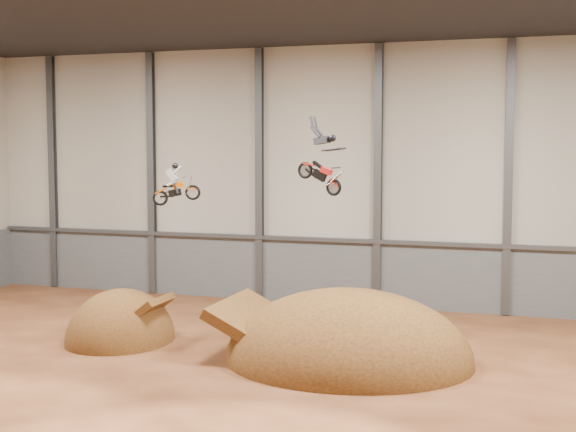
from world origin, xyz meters
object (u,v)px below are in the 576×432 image
object	(u,v)px
landing_ramp	(348,361)
fmx_rider_b	(316,156)
fmx_rider_a	(178,181)
takeoff_ramp	(121,341)

from	to	relation	value
landing_ramp	fmx_rider_b	bearing A→B (deg)	-172.88
landing_ramp	fmx_rider_a	xyz separation A→B (m)	(-7.43, -0.05, 7.15)
takeoff_ramp	fmx_rider_a	size ratio (longest dim) A/B	2.64
landing_ramp	fmx_rider_b	world-z (taller)	fmx_rider_b
takeoff_ramp	fmx_rider_b	xyz separation A→B (m)	(9.08, -0.28, 8.24)
fmx_rider_a	fmx_rider_b	size ratio (longest dim) A/B	0.72
takeoff_ramp	landing_ramp	size ratio (longest dim) A/B	0.53
landing_ramp	fmx_rider_a	size ratio (longest dim) A/B	4.96
fmx_rider_a	fmx_rider_b	xyz separation A→B (m)	(6.12, -0.11, 1.10)
takeoff_ramp	fmx_rider_a	xyz separation A→B (m)	(2.96, -0.17, 7.15)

